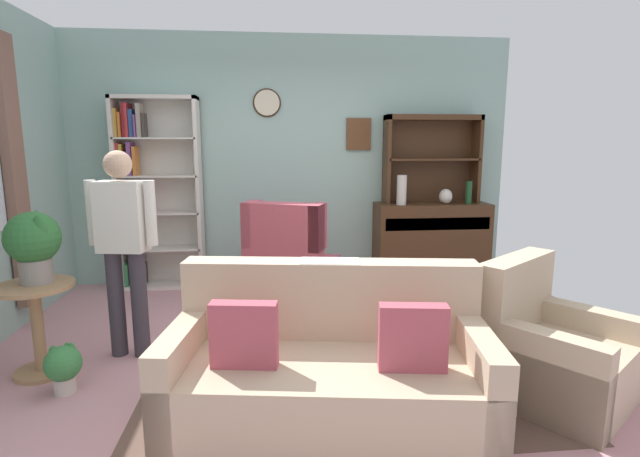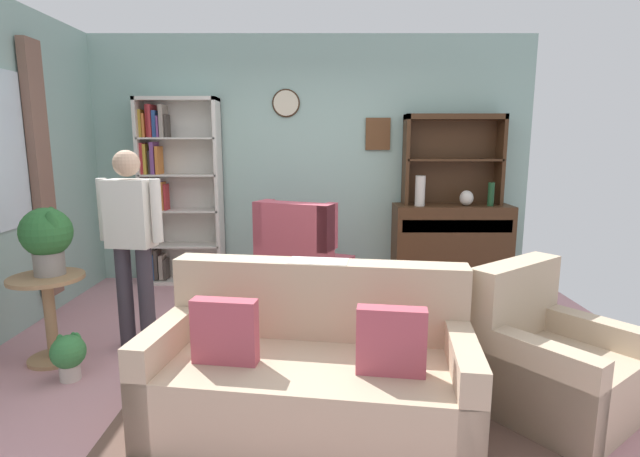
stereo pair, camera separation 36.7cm
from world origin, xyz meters
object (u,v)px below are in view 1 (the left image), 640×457
(potted_plant_small, at_px, (63,365))
(potted_plant_large, at_px, (33,242))
(book_stack, at_px, (351,295))
(sideboard_hutch, at_px, (432,147))
(armchair_floral, at_px, (550,354))
(wingback_chair, at_px, (291,266))
(bookshelf, at_px, (152,193))
(coffee_table, at_px, (346,309))
(couch_floral, at_px, (328,371))
(vase_round, at_px, (446,196))
(vase_tall, at_px, (402,190))
(sideboard, at_px, (431,238))
(plant_stand, at_px, (37,319))
(bottle_wine, at_px, (469,192))
(person_reading, at_px, (123,239))

(potted_plant_small, bearing_deg, potted_plant_large, 127.85)
(book_stack, bearing_deg, sideboard_hutch, 57.10)
(armchair_floral, distance_m, wingback_chair, 2.55)
(bookshelf, distance_m, coffee_table, 2.79)
(wingback_chair, bearing_deg, couch_floral, -86.64)
(vase_round, xyz_separation_m, book_stack, (-1.39, -1.76, -0.55))
(vase_tall, height_order, coffee_table, vase_tall)
(armchair_floral, bearing_deg, wingback_chair, 127.92)
(vase_round, bearing_deg, potted_plant_large, -152.61)
(armchair_floral, bearing_deg, sideboard, 87.72)
(sideboard, height_order, plant_stand, sideboard)
(sideboard_hutch, relative_size, bottle_wine, 4.21)
(couch_floral, xyz_separation_m, person_reading, (-1.41, 1.05, 0.59))
(potted_plant_small, bearing_deg, bottle_wine, 31.17)
(bookshelf, relative_size, armchair_floral, 1.95)
(armchair_floral, distance_m, potted_plant_small, 3.14)
(sideboard, distance_m, armchair_floral, 2.66)
(sideboard_hutch, height_order, vase_tall, sideboard_hutch)
(bottle_wine, xyz_separation_m, couch_floral, (-1.93, -2.69, -0.74))
(bookshelf, bearing_deg, vase_tall, -3.41)
(sideboard_hutch, height_order, potted_plant_large, sideboard_hutch)
(vase_round, relative_size, couch_floral, 0.09)
(couch_floral, height_order, book_stack, couch_floral)
(armchair_floral, height_order, wingback_chair, wingback_chair)
(sideboard, bearing_deg, armchair_floral, -92.28)
(wingback_chair, bearing_deg, bottle_wine, 15.06)
(wingback_chair, height_order, person_reading, person_reading)
(sideboard_hutch, bearing_deg, person_reading, -148.06)
(bottle_wine, bearing_deg, bookshelf, 177.19)
(vase_tall, height_order, book_stack, vase_tall)
(plant_stand, relative_size, potted_plant_large, 1.32)
(potted_plant_large, relative_size, book_stack, 2.37)
(vase_tall, distance_m, potted_plant_small, 3.69)
(sideboard_hutch, relative_size, coffee_table, 1.38)
(vase_tall, bearing_deg, coffee_table, -116.81)
(book_stack, bearing_deg, couch_floral, -106.94)
(bookshelf, bearing_deg, wingback_chair, -26.11)
(vase_tall, xyz_separation_m, potted_plant_small, (-2.83, -2.19, -0.90))
(plant_stand, bearing_deg, person_reading, 24.75)
(book_stack, bearing_deg, potted_plant_small, -167.33)
(wingback_chair, bearing_deg, person_reading, -139.69)
(bookshelf, bearing_deg, vase_round, -2.64)
(sideboard_hutch, bearing_deg, coffee_table, -123.19)
(vase_round, xyz_separation_m, armchair_floral, (-0.24, -2.58, -0.72))
(potted_plant_small, bearing_deg, bookshelf, 88.38)
(sideboard, bearing_deg, book_stack, -124.43)
(armchair_floral, xyz_separation_m, potted_plant_small, (-3.11, 0.38, -0.10))
(wingback_chair, bearing_deg, plant_stand, -143.77)
(potted_plant_small, height_order, coffee_table, coffee_table)
(sideboard, relative_size, book_stack, 6.19)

